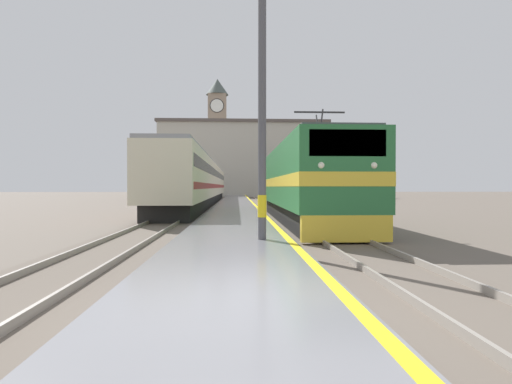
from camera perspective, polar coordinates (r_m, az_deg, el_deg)
The scene contains 9 objects.
ground_plane at distance 35.33m, azimuth -2.89°, elevation -2.08°, with size 200.00×200.00×0.00m, color #60564C.
platform at distance 30.33m, azimuth -2.92°, elevation -2.24°, with size 3.29×140.00×0.33m.
rail_track_near at distance 30.52m, azimuth 3.46°, elevation -2.48°, with size 2.83×140.00×0.16m.
rail_track_far at distance 30.53m, azimuth -9.23°, elevation -2.48°, with size 2.83×140.00×0.16m.
locomotive_train at distance 20.15m, azimuth 6.67°, elevation 1.28°, with size 2.92×16.51×4.76m.
passenger_train at distance 40.00m, azimuth -7.69°, elevation 1.42°, with size 2.92×43.61×4.14m.
catenary_mast at distance 11.13m, azimuth 1.63°, elevation 15.06°, with size 2.91×0.24×8.18m.
clock_tower at distance 85.33m, azimuth -5.54°, elevation 8.33°, with size 4.67×4.67×24.46m.
station_building at distance 72.18m, azimuth -1.84°, elevation 4.62°, with size 29.58×10.20×13.18m.
Camera 1 is at (0.09, -5.29, 1.75)m, focal length 28.00 mm.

